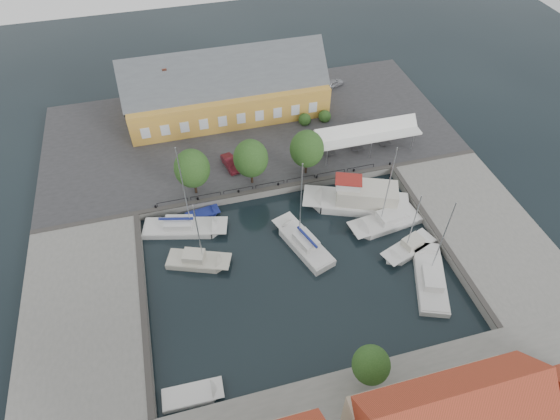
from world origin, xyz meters
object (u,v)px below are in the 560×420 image
(warehouse, at_px, (222,91))
(launch_nw, at_px, (202,215))
(east_boat_c, at_px, (430,281))
(west_boat_b, at_px, (197,262))
(east_boat_a, at_px, (386,222))
(west_boat_a, at_px, (183,228))
(east_boat_b, at_px, (409,248))
(launch_sw, at_px, (192,396))
(tent_canopy, at_px, (367,133))
(trawler, at_px, (360,200))
(car_silver, at_px, (333,83))
(center_sailboat, at_px, (304,244))
(car_red, at_px, (230,163))

(warehouse, bearing_deg, launch_nw, -107.77)
(east_boat_c, xyz_separation_m, west_boat_b, (-23.23, 8.84, 0.00))
(east_boat_c, bearing_deg, warehouse, 113.67)
(east_boat_a, height_order, west_boat_a, west_boat_a)
(east_boat_b, distance_m, launch_sw, 27.53)
(launch_sw, bearing_deg, tent_canopy, 45.03)
(warehouse, relative_size, launch_nw, 6.81)
(west_boat_a, bearing_deg, east_boat_c, -30.21)
(trawler, bearing_deg, car_silver, 77.84)
(car_silver, relative_size, west_boat_b, 0.37)
(trawler, distance_m, east_boat_c, 12.80)
(warehouse, height_order, center_sailboat, center_sailboat)
(tent_canopy, relative_size, east_boat_b, 1.48)
(tent_canopy, bearing_deg, warehouse, 140.14)
(warehouse, distance_m, trawler, 26.23)
(east_boat_c, xyz_separation_m, launch_nw, (-21.69, 15.77, -0.17))
(center_sailboat, height_order, east_boat_a, east_boat_a)
(east_boat_a, bearing_deg, launch_sw, -149.79)
(center_sailboat, height_order, trawler, center_sailboat)
(car_silver, bearing_deg, trawler, 145.02)
(tent_canopy, relative_size, east_boat_c, 1.21)
(trawler, relative_size, west_boat_b, 1.36)
(trawler, height_order, west_boat_b, west_boat_b)
(east_boat_a, height_order, launch_sw, east_boat_a)
(warehouse, xyz_separation_m, east_boat_c, (15.45, -35.24, -4.17))
(warehouse, bearing_deg, west_boat_a, -112.32)
(trawler, bearing_deg, center_sailboat, -152.64)
(east_boat_c, xyz_separation_m, west_boat_a, (-24.15, 14.06, 0.01))
(east_boat_b, relative_size, launch_nw, 2.26)
(east_boat_b, height_order, east_boat_c, east_boat_c)
(car_red, height_order, trawler, trawler)
(center_sailboat, bearing_deg, east_boat_b, -17.38)
(tent_canopy, xyz_separation_m, launch_sw, (-26.92, -26.95, -3.59))
(warehouse, relative_size, trawler, 2.17)
(tent_canopy, bearing_deg, east_boat_a, -99.86)
(launch_sw, bearing_deg, car_red, 72.41)
(east_boat_b, relative_size, launch_sw, 1.74)
(warehouse, xyz_separation_m, east_boat_a, (14.42, -26.40, -4.17))
(east_boat_a, distance_m, launch_sw, 28.63)
(center_sailboat, xyz_separation_m, east_boat_b, (11.21, -3.51, -0.10))
(launch_sw, xyz_separation_m, launch_nw, (4.08, 21.34, -0.00))
(center_sailboat, height_order, west_boat_b, center_sailboat)
(east_boat_b, bearing_deg, west_boat_b, 169.48)
(car_red, distance_m, launch_sw, 29.46)
(east_boat_c, height_order, launch_sw, east_boat_c)
(west_boat_a, height_order, west_boat_b, west_boat_a)
(west_boat_b, xyz_separation_m, launch_nw, (1.54, 6.93, -0.17))
(trawler, xyz_separation_m, east_boat_b, (2.77, -7.88, -0.76))
(warehouse, bearing_deg, east_boat_b, -63.53)
(center_sailboat, height_order, launch_sw, center_sailboat)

